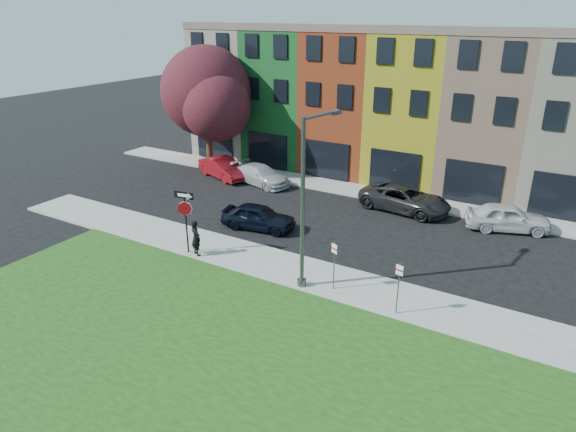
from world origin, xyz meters
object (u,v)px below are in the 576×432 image
Objects in this scene: man at (196,238)px; sedan_near at (258,217)px; stop_sign at (185,210)px; street_lamp at (306,204)px.

man is 4.55m from sedan_near.
street_lamp is at bearing -6.91° from stop_sign.
street_lamp is (6.54, 0.24, 1.48)m from stop_sign.
street_lamp reaches higher than sedan_near.
street_lamp reaches higher than stop_sign.
sedan_near is 0.59× the size of street_lamp.
street_lamp is at bearing -155.69° from man.
stop_sign is 0.73× the size of sedan_near.
man is 6.64m from street_lamp.
man is at bearing 161.98° from sedan_near.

